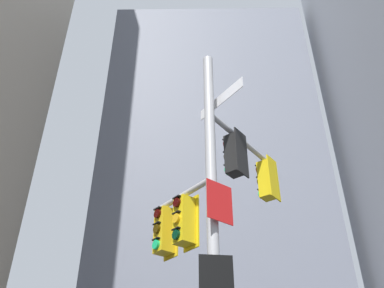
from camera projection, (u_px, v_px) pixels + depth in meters
The scene contains 2 objects.
building_mid_block at pixel (210, 216), 34.29m from camera, with size 15.60×15.60×31.47m, color slate.
signal_pole_assembly at pixel (215, 211), 8.78m from camera, with size 3.04×2.63×8.96m.
Camera 1 is at (-0.30, -7.46, 1.50)m, focal length 39.83 mm.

